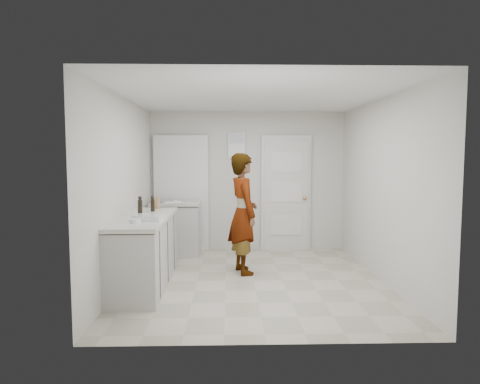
{
  "coord_description": "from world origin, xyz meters",
  "views": [
    {
      "loc": [
        -0.35,
        -5.75,
        1.72
      ],
      "look_at": [
        -0.18,
        0.4,
        1.19
      ],
      "focal_mm": 32.0,
      "sensor_mm": 36.0,
      "label": 1
    }
  ],
  "objects_px": {
    "cake_mix_box": "(156,203)",
    "spice_jar": "(158,206)",
    "oil_cruet_b": "(140,207)",
    "baking_dish": "(149,218)",
    "person": "(243,213)",
    "oil_cruet_a": "(153,204)",
    "egg_bowl": "(135,221)"
  },
  "relations": [
    {
      "from": "cake_mix_box",
      "to": "spice_jar",
      "type": "relative_size",
      "value": 2.12
    },
    {
      "from": "cake_mix_box",
      "to": "spice_jar",
      "type": "distance_m",
      "value": 0.11
    },
    {
      "from": "person",
      "to": "baking_dish",
      "type": "height_order",
      "value": "person"
    },
    {
      "from": "oil_cruet_a",
      "to": "person",
      "type": "bearing_deg",
      "value": 4.67
    },
    {
      "from": "person",
      "to": "spice_jar",
      "type": "height_order",
      "value": "person"
    },
    {
      "from": "cake_mix_box",
      "to": "oil_cruet_a",
      "type": "height_order",
      "value": "oil_cruet_a"
    },
    {
      "from": "egg_bowl",
      "to": "oil_cruet_a",
      "type": "bearing_deg",
      "value": 88.63
    },
    {
      "from": "spice_jar",
      "to": "cake_mix_box",
      "type": "bearing_deg",
      "value": 115.33
    },
    {
      "from": "spice_jar",
      "to": "baking_dish",
      "type": "distance_m",
      "value": 1.11
    },
    {
      "from": "spice_jar",
      "to": "oil_cruet_a",
      "type": "distance_m",
      "value": 0.3
    },
    {
      "from": "oil_cruet_a",
      "to": "baking_dish",
      "type": "bearing_deg",
      "value": -83.09
    },
    {
      "from": "baking_dish",
      "to": "oil_cruet_b",
      "type": "bearing_deg",
      "value": 118.72
    },
    {
      "from": "oil_cruet_a",
      "to": "cake_mix_box",
      "type": "bearing_deg",
      "value": 92.75
    },
    {
      "from": "oil_cruet_a",
      "to": "baking_dish",
      "type": "height_order",
      "value": "oil_cruet_a"
    },
    {
      "from": "oil_cruet_b",
      "to": "baking_dish",
      "type": "xyz_separation_m",
      "value": [
        0.17,
        -0.32,
        -0.1
      ]
    },
    {
      "from": "person",
      "to": "egg_bowl",
      "type": "relative_size",
      "value": 13.82
    },
    {
      "from": "spice_jar",
      "to": "oil_cruet_a",
      "type": "bearing_deg",
      "value": -95.12
    },
    {
      "from": "cake_mix_box",
      "to": "oil_cruet_b",
      "type": "relative_size",
      "value": 0.62
    },
    {
      "from": "cake_mix_box",
      "to": "oil_cruet_b",
      "type": "xyz_separation_m",
      "value": [
        -0.06,
        -0.88,
        0.04
      ]
    },
    {
      "from": "person",
      "to": "oil_cruet_a",
      "type": "distance_m",
      "value": 1.31
    },
    {
      "from": "person",
      "to": "oil_cruet_b",
      "type": "relative_size",
      "value": 6.54
    },
    {
      "from": "oil_cruet_b",
      "to": "baking_dish",
      "type": "bearing_deg",
      "value": -61.28
    },
    {
      "from": "person",
      "to": "oil_cruet_b",
      "type": "distance_m",
      "value": 1.51
    },
    {
      "from": "baking_dish",
      "to": "egg_bowl",
      "type": "height_order",
      "value": "baking_dish"
    },
    {
      "from": "oil_cruet_a",
      "to": "oil_cruet_b",
      "type": "xyz_separation_m",
      "value": [
        -0.08,
        -0.5,
        0.02
      ]
    },
    {
      "from": "person",
      "to": "cake_mix_box",
      "type": "xyz_separation_m",
      "value": [
        -1.31,
        0.28,
        0.13
      ]
    },
    {
      "from": "cake_mix_box",
      "to": "baking_dish",
      "type": "relative_size",
      "value": 0.43
    },
    {
      "from": "oil_cruet_a",
      "to": "oil_cruet_b",
      "type": "bearing_deg",
      "value": -98.61
    },
    {
      "from": "cake_mix_box",
      "to": "egg_bowl",
      "type": "bearing_deg",
      "value": -70.83
    },
    {
      "from": "oil_cruet_b",
      "to": "oil_cruet_a",
      "type": "bearing_deg",
      "value": 81.39
    },
    {
      "from": "oil_cruet_a",
      "to": "spice_jar",
      "type": "bearing_deg",
      "value": 84.88
    },
    {
      "from": "person",
      "to": "spice_jar",
      "type": "xyz_separation_m",
      "value": [
        -1.27,
        0.19,
        0.09
      ]
    }
  ]
}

